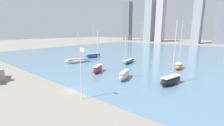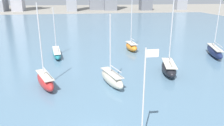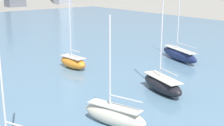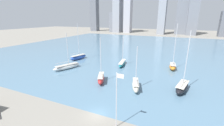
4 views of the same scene
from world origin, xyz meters
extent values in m
cube|color=slate|center=(0.00, 70.00, 0.00)|extent=(180.00, 140.00, 0.00)
cylinder|color=silver|center=(4.72, -1.76, 5.04)|extent=(0.14, 0.14, 10.09)
cube|color=white|center=(5.34, -1.76, 9.59)|extent=(1.10, 0.03, 0.70)
ellipsoid|color=beige|center=(3.97, 13.61, 1.09)|extent=(3.89, 7.53, 2.18)
cube|color=#BCB7AD|center=(3.97, 13.61, 2.13)|extent=(3.19, 6.18, 0.10)
cube|color=#2D2D33|center=(3.97, 13.61, 0.49)|extent=(0.55, 1.31, 0.98)
cylinder|color=silver|center=(3.80, 14.13, 6.81)|extent=(0.18, 0.18, 9.25)
cylinder|color=silver|center=(4.37, 12.32, 3.28)|extent=(1.27, 3.66, 0.14)
ellipsoid|color=#19234C|center=(30.56, 27.19, 1.09)|extent=(4.98, 10.76, 2.18)
cube|color=#BCB7AD|center=(30.56, 27.19, 2.13)|extent=(4.09, 8.82, 0.10)
cube|color=#2D2D33|center=(30.56, 27.19, 0.49)|extent=(0.71, 1.88, 0.98)
cylinder|color=silver|center=(30.79, 27.95, 9.68)|extent=(0.18, 0.18, 15.00)
cylinder|color=silver|center=(29.98, 25.31, 3.28)|extent=(1.75, 5.33, 0.14)
ellipsoid|color=#1E757F|center=(-6.63, 32.22, 0.78)|extent=(3.37, 10.18, 1.54)
cube|color=silver|center=(-6.63, 32.22, 1.50)|extent=(2.76, 8.35, 0.10)
cube|color=#2D2D33|center=(-6.63, 32.22, 0.35)|extent=(0.44, 1.81, 0.69)
cylinder|color=silver|center=(-6.75, 32.96, 6.45)|extent=(0.18, 0.18, 9.80)
cylinder|color=silver|center=(-6.45, 31.02, 2.65)|extent=(0.75, 3.90, 0.14)
ellipsoid|color=orange|center=(12.13, 34.95, 1.03)|extent=(2.87, 6.41, 2.04)
cube|color=#BCB7AD|center=(12.13, 34.95, 2.00)|extent=(2.35, 5.26, 0.10)
cube|color=#2D2D33|center=(12.13, 34.95, 0.46)|extent=(0.27, 1.13, 0.92)
cylinder|color=silver|center=(12.08, 35.41, 9.25)|extent=(0.18, 0.18, 14.40)
cylinder|color=silver|center=(12.20, 34.23, 3.15)|extent=(0.37, 2.38, 0.14)
ellipsoid|color=#B72828|center=(-6.63, 14.07, 1.10)|extent=(4.49, 7.34, 2.19)
cube|color=beige|center=(-6.63, 14.07, 2.15)|extent=(3.68, 6.02, 0.10)
cube|color=#2D2D33|center=(-6.63, 14.07, 0.50)|extent=(0.66, 1.26, 0.99)
cylinder|color=silver|center=(-6.85, 14.57, 7.68)|extent=(0.18, 0.18, 10.96)
cylinder|color=silver|center=(-6.16, 12.96, 3.30)|extent=(1.51, 3.27, 0.14)
ellipsoid|color=black|center=(15.23, 17.35, 1.05)|extent=(4.21, 8.38, 2.10)
cube|color=beige|center=(15.23, 17.35, 2.05)|extent=(3.46, 6.87, 0.10)
cube|color=#2D2D33|center=(15.23, 17.35, 0.48)|extent=(0.49, 1.44, 0.94)
cylinder|color=silver|center=(15.37, 17.94, 8.79)|extent=(0.18, 0.18, 13.38)
cylinder|color=silver|center=(14.93, 16.10, 3.20)|extent=(1.02, 3.72, 0.14)
camera|label=1|loc=(26.22, -18.95, 12.77)|focal=24.00mm
camera|label=2|loc=(-0.63, -19.08, 14.56)|focal=35.00mm
camera|label=3|loc=(-14.67, -9.36, 14.62)|focal=50.00mm
camera|label=4|loc=(12.89, -22.00, 18.17)|focal=24.00mm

